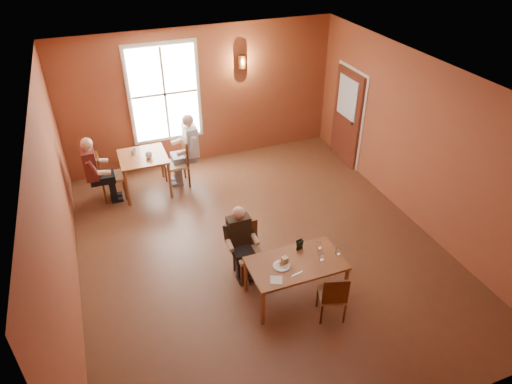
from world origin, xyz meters
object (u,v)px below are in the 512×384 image
object	(u,v)px
diner_white	(177,154)
chair_diner_maroon	(112,176)
chair_empty	(332,294)
second_table	(145,173)
chair_diner_main	(249,253)
main_table	(295,279)
diner_main	(250,248)
diner_maroon	(108,167)
chair_diner_white	(176,163)

from	to	relation	value
diner_white	chair_diner_maroon	world-z (taller)	diner_white
chair_empty	second_table	size ratio (longest dim) A/B	0.89
chair_diner_main	chair_diner_maroon	xyz separation A→B (m)	(-1.76, 3.14, 0.02)
main_table	chair_empty	distance (m)	0.63
second_table	diner_white	world-z (taller)	diner_white
main_table	second_table	world-z (taller)	second_table
diner_main	chair_empty	world-z (taller)	diner_main
diner_main	chair_empty	bearing A→B (deg)	125.34
diner_maroon	chair_diner_white	bearing A→B (deg)	90.00
main_table	chair_diner_main	xyz separation A→B (m)	(-0.50, 0.65, 0.14)
diner_maroon	second_table	bearing A→B (deg)	90.00
main_table	chair_empty	xyz separation A→B (m)	(0.32, -0.54, 0.08)
main_table	diner_white	size ratio (longest dim) A/B	0.97
chair_diner_maroon	main_table	bearing A→B (deg)	30.79
main_table	chair_diner_maroon	xyz separation A→B (m)	(-2.26, 3.79, 0.16)
chair_empty	diner_maroon	distance (m)	5.06
chair_diner_main	diner_maroon	world-z (taller)	diner_maroon
chair_empty	diner_maroon	xyz separation A→B (m)	(-2.61, 4.33, 0.28)
chair_empty	second_table	world-z (taller)	chair_empty
main_table	chair_diner_main	distance (m)	0.83
main_table	second_table	distance (m)	4.12
chair_diner_main	diner_white	world-z (taller)	diner_white
main_table	chair_diner_maroon	bearing A→B (deg)	120.79
diner_white	second_table	bearing A→B (deg)	90.00
chair_diner_white	second_table	bearing A→B (deg)	90.00
diner_main	chair_empty	xyz separation A→B (m)	(0.82, -1.16, -0.18)
chair_diner_main	diner_main	xyz separation A→B (m)	(0.00, -0.03, 0.12)
chair_diner_white	diner_white	bearing A→B (deg)	-90.00
main_table	diner_white	xyz separation A→B (m)	(-0.93, 3.79, 0.40)
chair_diner_main	chair_diner_maroon	size ratio (longest dim) A/B	0.96
diner_main	diner_maroon	xyz separation A→B (m)	(-1.79, 3.17, 0.10)
diner_main	diner_white	size ratio (longest dim) A/B	0.81
chair_diner_maroon	diner_white	bearing A→B (deg)	90.00
chair_diner_maroon	chair_empty	bearing A→B (deg)	30.79
chair_empty	diner_white	xyz separation A→B (m)	(-1.25, 4.33, 0.31)
diner_white	diner_maroon	distance (m)	1.36
diner_main	second_table	distance (m)	3.36
main_table	chair_empty	world-z (taller)	chair_empty
main_table	diner_maroon	xyz separation A→B (m)	(-2.29, 3.79, 0.36)
chair_empty	chair_diner_main	bearing A→B (deg)	141.88
chair_diner_main	diner_maroon	bearing A→B (deg)	-60.34
diner_white	diner_maroon	bearing A→B (deg)	90.00
second_table	diner_maroon	xyz separation A→B (m)	(-0.68, 0.00, 0.28)
diner_main	chair_diner_maroon	xyz separation A→B (m)	(-1.76, 3.17, -0.10)
main_table	diner_main	bearing A→B (deg)	128.88
main_table	diner_main	distance (m)	0.84
diner_maroon	diner_main	bearing A→B (deg)	29.43
second_table	diner_maroon	distance (m)	0.74
diner_maroon	main_table	bearing A→B (deg)	31.12
main_table	diner_main	world-z (taller)	diner_main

